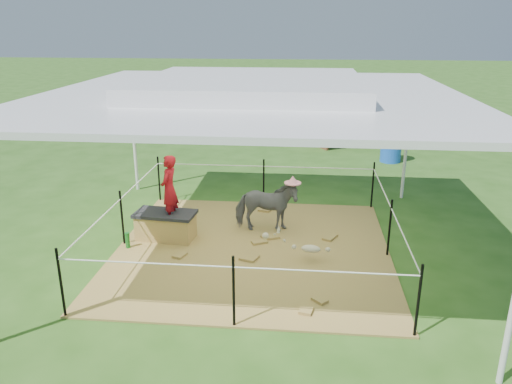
# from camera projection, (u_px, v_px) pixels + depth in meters

# --- Properties ---
(ground) EXTENTS (90.00, 90.00, 0.00)m
(ground) POSITION_uv_depth(u_px,v_px,m) (253.00, 250.00, 8.50)
(ground) COLOR #2D5919
(ground) RESTS_ON ground
(hay_patch) EXTENTS (4.60, 4.60, 0.03)m
(hay_patch) POSITION_uv_depth(u_px,v_px,m) (253.00, 250.00, 8.49)
(hay_patch) COLOR brown
(hay_patch) RESTS_ON ground
(canopy_tent) EXTENTS (6.30, 6.30, 2.90)m
(canopy_tent) POSITION_uv_depth(u_px,v_px,m) (252.00, 91.00, 7.62)
(canopy_tent) COLOR silver
(canopy_tent) RESTS_ON ground
(rope_fence) EXTENTS (4.54, 4.54, 1.00)m
(rope_fence) POSITION_uv_depth(u_px,v_px,m) (252.00, 215.00, 8.29)
(rope_fence) COLOR black
(rope_fence) RESTS_ON ground
(straw_bale) EXTENTS (1.03, 0.59, 0.44)m
(straw_bale) POSITION_uv_depth(u_px,v_px,m) (166.00, 227.00, 8.84)
(straw_bale) COLOR #B38741
(straw_bale) RESTS_ON hay_patch
(dark_cloth) EXTENTS (1.10, 0.65, 0.05)m
(dark_cloth) POSITION_uv_depth(u_px,v_px,m) (165.00, 214.00, 8.76)
(dark_cloth) COLOR black
(dark_cloth) RESTS_ON straw_bale
(woman) EXTENTS (0.33, 0.46, 1.19)m
(woman) POSITION_uv_depth(u_px,v_px,m) (169.00, 183.00, 8.57)
(woman) COLOR #A5101A
(woman) RESTS_ON straw_bale
(green_bottle) EXTENTS (0.08, 0.08, 0.27)m
(green_bottle) POSITION_uv_depth(u_px,v_px,m) (128.00, 240.00, 8.49)
(green_bottle) COLOR #17681E
(green_bottle) RESTS_ON hay_patch
(pony) EXTENTS (1.16, 0.57, 0.96)m
(pony) POSITION_uv_depth(u_px,v_px,m) (266.00, 207.00, 9.06)
(pony) COLOR #4D4D52
(pony) RESTS_ON hay_patch
(pink_hat) EXTENTS (0.30, 0.30, 0.14)m
(pink_hat) POSITION_uv_depth(u_px,v_px,m) (266.00, 178.00, 8.88)
(pink_hat) COLOR pink
(pink_hat) RESTS_ON pony
(foal) EXTENTS (0.93, 0.60, 0.48)m
(foal) POSITION_uv_depth(u_px,v_px,m) (311.00, 247.00, 7.99)
(foal) COLOR #C7B391
(foal) RESTS_ON hay_patch
(trash_barrel) EXTENTS (0.62, 0.62, 0.87)m
(trash_barrel) POSITION_uv_depth(u_px,v_px,m) (391.00, 146.00, 13.74)
(trash_barrel) COLOR blue
(trash_barrel) RESTS_ON ground
(picnic_table_near) EXTENTS (2.21, 2.01, 0.75)m
(picnic_table_near) POSITION_uv_depth(u_px,v_px,m) (337.00, 132.00, 15.72)
(picnic_table_near) COLOR #57331D
(picnic_table_near) RESTS_ON ground
(picnic_table_far) EXTENTS (2.10, 1.57, 0.85)m
(picnic_table_far) POSITION_uv_depth(u_px,v_px,m) (447.00, 126.00, 16.47)
(picnic_table_far) COLOR brown
(picnic_table_far) RESTS_ON ground
(distant_person) EXTENTS (0.54, 0.45, 1.03)m
(distant_person) POSITION_uv_depth(u_px,v_px,m) (356.00, 128.00, 15.64)
(distant_person) COLOR #3899D2
(distant_person) RESTS_ON ground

